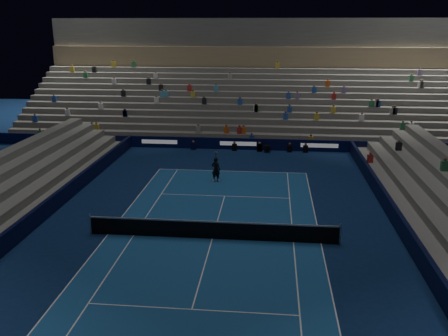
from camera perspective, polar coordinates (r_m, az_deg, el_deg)
ground at (r=24.83m, az=-1.40°, el=-8.39°), size 90.00×90.00×0.00m
court_surface at (r=24.83m, az=-1.40°, el=-8.38°), size 10.97×23.77×0.01m
sponsor_barrier_far at (r=42.13m, az=1.70°, el=2.89°), size 44.00×0.25×1.00m
sponsor_barrier_east at (r=25.41m, az=21.08°, el=-7.74°), size 0.25×37.00×1.00m
sponsor_barrier_west at (r=27.49m, az=-22.02°, el=-5.99°), size 0.25×37.00×1.00m
grandstand_main at (r=50.81m, az=2.50°, el=8.55°), size 44.00×15.20×11.20m
tennis_net at (r=24.63m, az=-1.41°, el=-7.33°), size 12.90×0.10×1.10m
tennis_player at (r=33.35m, az=-0.97°, el=-0.17°), size 0.72×0.57×1.73m
broadcast_camera at (r=41.41m, az=5.14°, el=2.31°), size 0.47×0.90×0.58m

